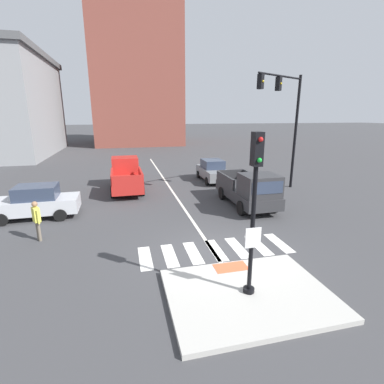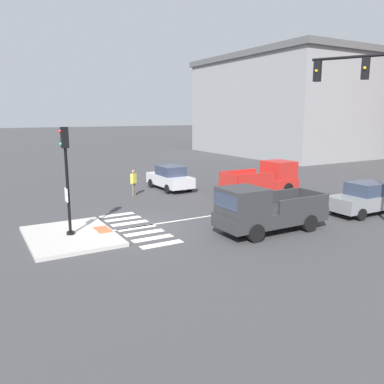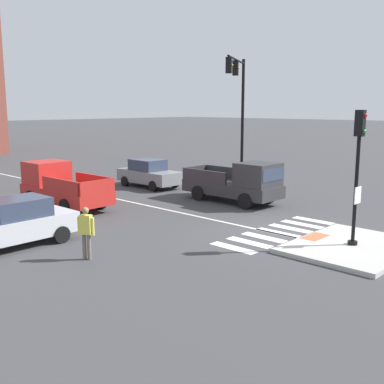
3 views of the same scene
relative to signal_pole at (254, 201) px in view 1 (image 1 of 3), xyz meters
name	(u,v)px [view 1 (image 1 of 3)]	position (x,y,z in m)	size (l,w,h in m)	color
ground_plane	(217,252)	(0.00, 2.76, -2.83)	(300.00, 300.00, 0.00)	#3D3D3F
traffic_island	(248,294)	(0.00, 0.01, -2.75)	(4.57, 3.46, 0.15)	#B2AFA8
tactile_pad_front	(231,267)	(0.00, 1.39, -2.67)	(1.10, 0.60, 0.01)	#DB5B38
signal_pole	(254,201)	(0.00, 0.00, 0.00)	(0.44, 0.38, 4.44)	black
crosswalk_stripe_a	(145,258)	(-2.67, 2.95, -2.82)	(0.44, 1.80, 0.01)	silver
crosswalk_stripe_b	(170,255)	(-1.78, 2.95, -2.82)	(0.44, 1.80, 0.01)	silver
crosswalk_stripe_c	(193,253)	(-0.89, 2.95, -2.82)	(0.44, 1.80, 0.01)	silver
crosswalk_stripe_d	(216,250)	(0.00, 2.95, -2.82)	(0.44, 1.80, 0.01)	silver
crosswalk_stripe_e	(238,247)	(0.89, 2.95, -2.82)	(0.44, 1.80, 0.01)	silver
crosswalk_stripe_f	(259,245)	(1.78, 2.95, -2.82)	(0.44, 1.80, 0.01)	silver
crosswalk_stripe_g	(279,243)	(2.67, 2.95, -2.82)	(0.44, 1.80, 0.01)	silver
lane_centre_line	(170,188)	(-0.13, 12.76, -2.82)	(0.14, 28.00, 0.01)	silver
traffic_light_mast	(287,113)	(7.12, 10.45, 2.27)	(4.09, 2.26, 7.47)	black
building_corner_right	(136,77)	(-0.23, 47.48, 8.48)	(14.53, 17.04, 22.57)	brown
car_silver_cross_left	(35,202)	(-7.58, 8.48, -2.02)	(4.12, 1.89, 1.64)	silver
car_grey_eastbound_far	(213,171)	(3.47, 14.23, -2.02)	(1.88, 4.12, 1.64)	slate
pickup_truck_charcoal_eastbound_mid	(250,190)	(3.41, 7.46, -1.85)	(2.09, 5.11, 2.08)	#2D2D30
pickup_truck_red_westbound_far	(126,175)	(-3.10, 13.12, -1.85)	(2.12, 5.13, 2.08)	red
pedestrian_at_curb_left	(37,218)	(-6.76, 5.50, -1.85)	(0.37, 0.48, 1.67)	#6B6051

